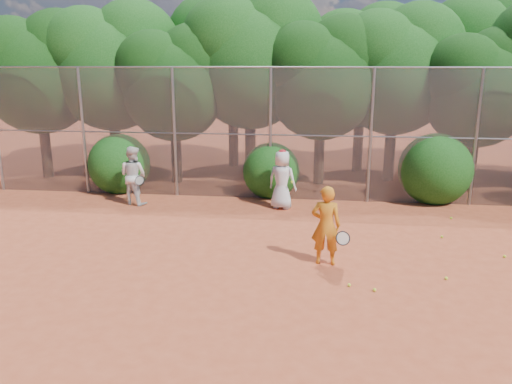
# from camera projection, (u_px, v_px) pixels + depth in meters

# --- Properties ---
(ground) EXTENTS (80.00, 80.00, 0.00)m
(ground) POSITION_uv_depth(u_px,v_px,m) (291.00, 279.00, 9.80)
(ground) COLOR #AA4426
(ground) RESTS_ON ground
(fence_back) EXTENTS (20.05, 0.09, 4.03)m
(fence_back) POSITION_uv_depth(u_px,v_px,m) (299.00, 134.00, 15.06)
(fence_back) COLOR gray
(fence_back) RESTS_ON ground
(tree_0) EXTENTS (4.38, 3.81, 6.00)m
(tree_0) POSITION_uv_depth(u_px,v_px,m) (39.00, 68.00, 17.67)
(tree_0) COLOR black
(tree_0) RESTS_ON ground
(tree_1) EXTENTS (4.64, 4.03, 6.35)m
(tree_1) POSITION_uv_depth(u_px,v_px,m) (112.00, 62.00, 17.79)
(tree_1) COLOR black
(tree_1) RESTS_ON ground
(tree_2) EXTENTS (3.99, 3.47, 5.47)m
(tree_2) POSITION_uv_depth(u_px,v_px,m) (175.00, 79.00, 16.96)
(tree_2) COLOR black
(tree_2) RESTS_ON ground
(tree_3) EXTENTS (4.89, 4.26, 6.70)m
(tree_3) POSITION_uv_depth(u_px,v_px,m) (252.00, 55.00, 17.42)
(tree_3) COLOR black
(tree_3) RESTS_ON ground
(tree_4) EXTENTS (4.19, 3.64, 5.73)m
(tree_4) POSITION_uv_depth(u_px,v_px,m) (323.00, 74.00, 16.70)
(tree_4) COLOR black
(tree_4) RESTS_ON ground
(tree_5) EXTENTS (4.51, 3.92, 6.17)m
(tree_5) POSITION_uv_depth(u_px,v_px,m) (397.00, 65.00, 17.09)
(tree_5) COLOR black
(tree_5) RESTS_ON ground
(tree_6) EXTENTS (3.86, 3.36, 5.29)m
(tree_6) POSITION_uv_depth(u_px,v_px,m) (480.00, 84.00, 15.97)
(tree_6) COLOR black
(tree_6) RESTS_ON ground
(tree_9) EXTENTS (4.83, 4.20, 6.62)m
(tree_9) POSITION_uv_depth(u_px,v_px,m) (111.00, 57.00, 20.08)
(tree_9) COLOR black
(tree_9) RESTS_ON ground
(tree_10) EXTENTS (5.15, 4.48, 7.06)m
(tree_10) POSITION_uv_depth(u_px,v_px,m) (234.00, 50.00, 19.60)
(tree_10) COLOR black
(tree_10) RESTS_ON ground
(tree_11) EXTENTS (4.64, 4.03, 6.35)m
(tree_11) POSITION_uv_depth(u_px,v_px,m) (364.00, 62.00, 18.72)
(tree_11) COLOR black
(tree_11) RESTS_ON ground
(tree_12) EXTENTS (5.02, 4.37, 6.88)m
(tree_12) POSITION_uv_depth(u_px,v_px,m) (485.00, 52.00, 18.67)
(tree_12) COLOR black
(tree_12) RESTS_ON ground
(bush_0) EXTENTS (2.00, 2.00, 2.00)m
(bush_0) POSITION_uv_depth(u_px,v_px,m) (119.00, 161.00, 16.32)
(bush_0) COLOR #114310
(bush_0) RESTS_ON ground
(bush_1) EXTENTS (1.80, 1.80, 1.80)m
(bush_1) POSITION_uv_depth(u_px,v_px,m) (271.00, 168.00, 15.74)
(bush_1) COLOR #114310
(bush_1) RESTS_ON ground
(bush_2) EXTENTS (2.20, 2.20, 2.20)m
(bush_2) POSITION_uv_depth(u_px,v_px,m) (435.00, 166.00, 15.09)
(bush_2) COLOR #114310
(bush_2) RESTS_ON ground
(player_yellow) EXTENTS (0.83, 0.53, 1.69)m
(player_yellow) POSITION_uv_depth(u_px,v_px,m) (326.00, 225.00, 10.37)
(player_yellow) COLOR orange
(player_yellow) RESTS_ON ground
(player_teen) EXTENTS (0.96, 0.77, 1.74)m
(player_teen) POSITION_uv_depth(u_px,v_px,m) (282.00, 179.00, 14.39)
(player_teen) COLOR silver
(player_teen) RESTS_ON ground
(player_white) EXTENTS (1.02, 0.90, 1.76)m
(player_white) POSITION_uv_depth(u_px,v_px,m) (133.00, 175.00, 14.83)
(player_white) COLOR silver
(player_white) RESTS_ON ground
(ball_0) EXTENTS (0.07, 0.07, 0.07)m
(ball_0) POSITION_uv_depth(u_px,v_px,m) (446.00, 278.00, 9.76)
(ball_0) COLOR #CEEF2B
(ball_0) RESTS_ON ground
(ball_1) EXTENTS (0.07, 0.07, 0.07)m
(ball_1) POSITION_uv_depth(u_px,v_px,m) (442.00, 237.00, 12.09)
(ball_1) COLOR #CEEF2B
(ball_1) RESTS_ON ground
(ball_2) EXTENTS (0.07, 0.07, 0.07)m
(ball_2) POSITION_uv_depth(u_px,v_px,m) (374.00, 290.00, 9.27)
(ball_2) COLOR #CEEF2B
(ball_2) RESTS_ON ground
(ball_3) EXTENTS (0.07, 0.07, 0.07)m
(ball_3) POSITION_uv_depth(u_px,v_px,m) (505.00, 256.00, 10.87)
(ball_3) COLOR #CEEF2B
(ball_3) RESTS_ON ground
(ball_4) EXTENTS (0.07, 0.07, 0.07)m
(ball_4) POSITION_uv_depth(u_px,v_px,m) (349.00, 285.00, 9.47)
(ball_4) COLOR #CEEF2B
(ball_4) RESTS_ON ground
(ball_5) EXTENTS (0.07, 0.07, 0.07)m
(ball_5) POSITION_uv_depth(u_px,v_px,m) (451.00, 218.00, 13.55)
(ball_5) COLOR #CEEF2B
(ball_5) RESTS_ON ground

